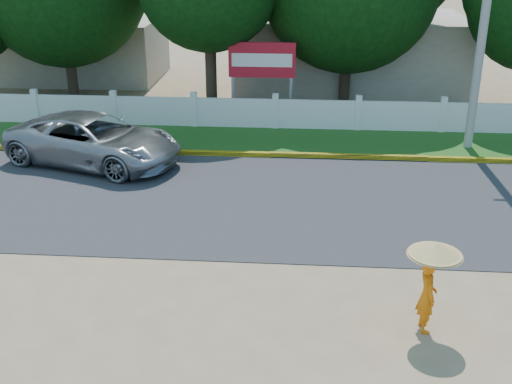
# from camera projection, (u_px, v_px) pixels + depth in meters

# --- Properties ---
(ground) EXTENTS (120.00, 120.00, 0.00)m
(ground) POSITION_uv_depth(u_px,v_px,m) (249.00, 287.00, 13.33)
(ground) COLOR #9E8460
(ground) RESTS_ON ground
(road) EXTENTS (60.00, 7.00, 0.02)m
(road) POSITION_uv_depth(u_px,v_px,m) (263.00, 200.00, 17.46)
(road) COLOR #38383A
(road) RESTS_ON ground
(grass_verge) EXTENTS (60.00, 3.50, 0.03)m
(grass_verge) POSITION_uv_depth(u_px,v_px,m) (273.00, 140.00, 22.29)
(grass_verge) COLOR #2D601E
(grass_verge) RESTS_ON ground
(curb) EXTENTS (40.00, 0.18, 0.16)m
(curb) POSITION_uv_depth(u_px,v_px,m) (270.00, 155.00, 20.70)
(curb) COLOR yellow
(curb) RESTS_ON ground
(fence) EXTENTS (40.00, 0.10, 1.10)m
(fence) POSITION_uv_depth(u_px,v_px,m) (275.00, 114.00, 23.41)
(fence) COLOR silver
(fence) RESTS_ON ground
(building_near) EXTENTS (10.00, 6.00, 3.20)m
(building_near) POSITION_uv_depth(u_px,v_px,m) (349.00, 52.00, 29.05)
(building_near) COLOR #B7AD99
(building_near) RESTS_ON ground
(building_far) EXTENTS (8.00, 5.00, 2.80)m
(building_far) POSITION_uv_depth(u_px,v_px,m) (77.00, 48.00, 30.96)
(building_far) COLOR #B7AD99
(building_far) RESTS_ON ground
(utility_pole) EXTENTS (0.28, 0.28, 8.61)m
(utility_pole) POSITION_uv_depth(u_px,v_px,m) (485.00, 16.00, 19.96)
(utility_pole) COLOR gray
(utility_pole) RESTS_ON ground
(vehicle) EXTENTS (6.05, 4.15, 1.54)m
(vehicle) POSITION_uv_depth(u_px,v_px,m) (94.00, 140.00, 19.88)
(vehicle) COLOR gray
(vehicle) RESTS_ON ground
(monk_with_parasol) EXTENTS (0.99, 0.99, 1.80)m
(monk_with_parasol) POSITION_uv_depth(u_px,v_px,m) (431.00, 274.00, 11.49)
(monk_with_parasol) COLOR orange
(monk_with_parasol) RESTS_ON ground
(billboard) EXTENTS (2.50, 0.13, 2.95)m
(billboard) POSITION_uv_depth(u_px,v_px,m) (262.00, 64.00, 23.85)
(billboard) COLOR gray
(billboard) RESTS_ON ground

